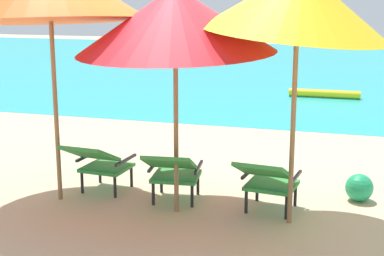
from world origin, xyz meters
The scene contains 9 objects.
ground_plane centered at (0.00, 4.00, 0.00)m, with size 40.00×40.00×0.00m, color #CCB78E.
ocean_band centered at (0.00, 12.71, 0.00)m, with size 40.00×18.00×0.01m, color #28B2B7.
swim_buoy centered at (1.11, 7.22, 0.10)m, with size 0.18×0.18×1.60m, color yellow.
lounge_chair_left centered at (-0.97, -0.21, 0.40)m, with size 0.60×0.91×0.68m.
lounge_chair_center centered at (-0.04, -0.30, 0.40)m, with size 0.64×0.93×0.68m.
lounge_chair_right centered at (1.02, -0.30, 0.40)m, with size 0.62×0.93×0.68m.
beach_umbrella_center centered at (0.06, -0.48, 2.05)m, with size 2.64×2.65×2.43m.
beach_umbrella_right centered at (1.28, -0.45, 2.23)m, with size 2.26×2.22×2.64m.
beach_ball centered at (1.96, 0.43, 0.16)m, with size 0.32×0.32×0.32m, color #1E9E60.
Camera 1 is at (1.90, -6.08, 2.30)m, focal length 53.87 mm.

